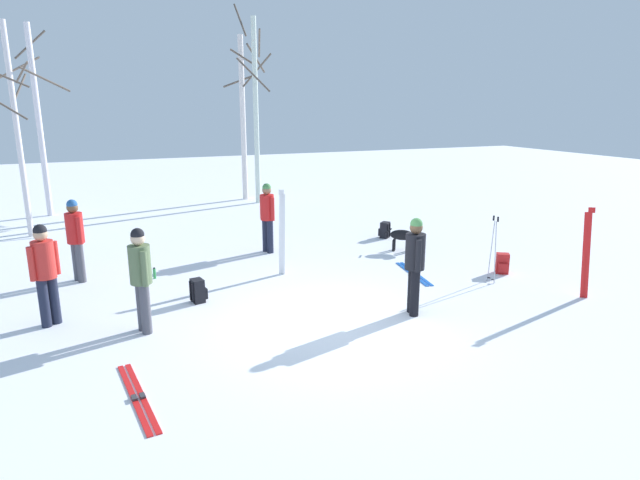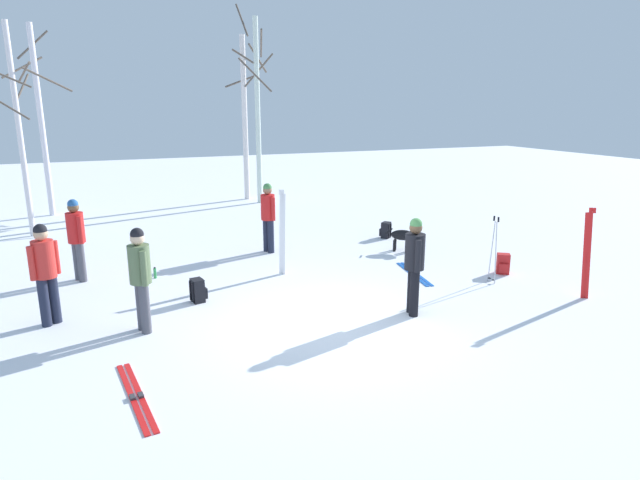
# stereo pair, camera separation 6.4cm
# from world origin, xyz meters

# --- Properties ---
(ground_plane) EXTENTS (60.00, 60.00, 0.00)m
(ground_plane) POSITION_xyz_m (0.00, 0.00, 0.00)
(ground_plane) COLOR white
(person_0) EXTENTS (0.34, 0.50, 1.72)m
(person_0) POSITION_xyz_m (1.48, -0.08, 0.98)
(person_0) COLOR black
(person_0) RESTS_ON ground_plane
(person_1) EXTENTS (0.44, 0.35, 1.72)m
(person_1) POSITION_xyz_m (-4.32, 1.85, 0.98)
(person_1) COLOR #1E2338
(person_1) RESTS_ON ground_plane
(person_2) EXTENTS (0.34, 0.51, 1.72)m
(person_2) POSITION_xyz_m (-2.91, 0.96, 0.98)
(person_2) COLOR #4C4C56
(person_2) RESTS_ON ground_plane
(person_3) EXTENTS (0.34, 0.50, 1.72)m
(person_3) POSITION_xyz_m (0.37, 4.77, 0.98)
(person_3) COLOR #1E2338
(person_3) RESTS_ON ground_plane
(person_4) EXTENTS (0.34, 0.48, 1.72)m
(person_4) POSITION_xyz_m (-3.90, 4.14, 0.98)
(person_4) COLOR #4C4C56
(person_4) RESTS_ON ground_plane
(dog) EXTENTS (0.74, 0.58, 0.57)m
(dog) POSITION_xyz_m (3.51, 3.53, 0.39)
(dog) COLOR black
(dog) RESTS_ON ground_plane
(ski_pair_planted_0) EXTENTS (0.19, 0.15, 1.74)m
(ski_pair_planted_0) POSITION_xyz_m (4.87, -0.64, 0.87)
(ski_pair_planted_0) COLOR red
(ski_pair_planted_0) RESTS_ON ground_plane
(ski_pair_planted_1) EXTENTS (0.15, 0.11, 1.84)m
(ski_pair_planted_1) POSITION_xyz_m (0.12, 2.93, 0.92)
(ski_pair_planted_1) COLOR white
(ski_pair_planted_1) RESTS_ON ground_plane
(ski_pair_lying_0) EXTENTS (0.38, 1.89, 0.05)m
(ski_pair_lying_0) POSITION_xyz_m (-3.20, -1.10, 0.01)
(ski_pair_lying_0) COLOR red
(ski_pair_lying_0) RESTS_ON ground_plane
(ski_pair_lying_1) EXTENTS (0.45, 1.69, 0.05)m
(ski_pair_lying_1) POSITION_xyz_m (2.74, 1.84, 0.01)
(ski_pair_lying_1) COLOR blue
(ski_pair_lying_1) RESTS_ON ground_plane
(ski_poles_0) EXTENTS (0.07, 0.22, 1.39)m
(ski_poles_0) POSITION_xyz_m (3.91, 0.76, 0.74)
(ski_poles_0) COLOR #B2B2BC
(ski_poles_0) RESTS_ON ground_plane
(backpack_0) EXTENTS (0.33, 0.34, 0.44)m
(backpack_0) POSITION_xyz_m (4.53, 1.14, 0.21)
(backpack_0) COLOR red
(backpack_0) RESTS_ON ground_plane
(backpack_1) EXTENTS (0.34, 0.35, 0.44)m
(backpack_1) POSITION_xyz_m (3.76, 4.92, 0.21)
(backpack_1) COLOR black
(backpack_1) RESTS_ON ground_plane
(backpack_2) EXTENTS (0.32, 0.29, 0.44)m
(backpack_2) POSITION_xyz_m (-1.87, 1.96, 0.21)
(backpack_2) COLOR black
(backpack_2) RESTS_ON ground_plane
(water_bottle_0) EXTENTS (0.06, 0.06, 0.24)m
(water_bottle_0) POSITION_xyz_m (-2.46, 3.70, 0.11)
(water_bottle_0) COLOR green
(water_bottle_0) RESTS_ON ground_plane
(birch_tree_2) EXTENTS (1.05, 1.06, 5.64)m
(birch_tree_2) POSITION_xyz_m (-5.19, 8.87, 2.89)
(birch_tree_2) COLOR silver
(birch_tree_2) RESTS_ON ground_plane
(birch_tree_3) EXTENTS (2.00, 2.01, 5.98)m
(birch_tree_3) POSITION_xyz_m (-4.88, 11.88, 3.16)
(birch_tree_3) COLOR silver
(birch_tree_3) RESTS_ON ground_plane
(birch_tree_4) EXTENTS (1.46, 1.61, 6.12)m
(birch_tree_4) POSITION_xyz_m (1.93, 12.42, 3.21)
(birch_tree_4) COLOR silver
(birch_tree_4) RESTS_ON ground_plane
(birch_tree_5) EXTENTS (1.48, 1.48, 6.91)m
(birch_tree_5) POSITION_xyz_m (2.11, 11.48, 3.40)
(birch_tree_5) COLOR silver
(birch_tree_5) RESTS_ON ground_plane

